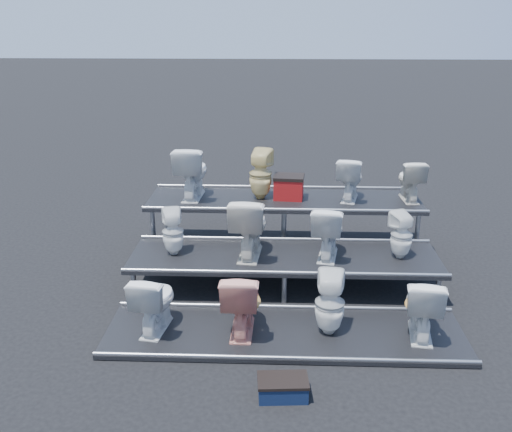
{
  "coord_description": "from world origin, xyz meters",
  "views": [
    {
      "loc": [
        -0.1,
        -7.16,
        3.61
      ],
      "look_at": [
        -0.39,
        0.1,
        0.99
      ],
      "focal_mm": 40.0,
      "sensor_mm": 36.0,
      "label": 1
    }
  ],
  "objects_px": {
    "toilet_0": "(154,301)",
    "toilet_11": "(410,180)",
    "red_crate": "(289,188)",
    "toilet_8": "(192,172)",
    "toilet_3": "(422,305)",
    "toilet_7": "(401,235)",
    "toilet_6": "(328,231)",
    "toilet_4": "(173,232)",
    "toilet_2": "(330,303)",
    "toilet_10": "(350,178)",
    "toilet_5": "(249,226)",
    "step_stool": "(283,389)",
    "toilet_9": "(261,174)",
    "toilet_1": "(241,301)"
  },
  "relations": [
    {
      "from": "toilet_3",
      "to": "toilet_4",
      "type": "relative_size",
      "value": 1.17
    },
    {
      "from": "toilet_6",
      "to": "toilet_9",
      "type": "distance_m",
      "value": 1.66
    },
    {
      "from": "toilet_2",
      "to": "toilet_10",
      "type": "relative_size",
      "value": 1.14
    },
    {
      "from": "toilet_4",
      "to": "step_stool",
      "type": "relative_size",
      "value": 1.34
    },
    {
      "from": "toilet_4",
      "to": "toilet_10",
      "type": "xyz_separation_m",
      "value": [
        2.52,
        1.3,
        0.41
      ]
    },
    {
      "from": "toilet_5",
      "to": "toilet_7",
      "type": "distance_m",
      "value": 2.05
    },
    {
      "from": "toilet_2",
      "to": "red_crate",
      "type": "relative_size",
      "value": 1.73
    },
    {
      "from": "toilet_2",
      "to": "toilet_5",
      "type": "distance_m",
      "value": 1.7
    },
    {
      "from": "toilet_0",
      "to": "toilet_8",
      "type": "xyz_separation_m",
      "value": [
        0.09,
        2.6,
        0.85
      ]
    },
    {
      "from": "toilet_9",
      "to": "toilet_3",
      "type": "bearing_deg",
      "value": 141.59
    },
    {
      "from": "toilet_8",
      "to": "toilet_11",
      "type": "height_order",
      "value": "toilet_8"
    },
    {
      "from": "toilet_1",
      "to": "toilet_3",
      "type": "bearing_deg",
      "value": -178.59
    },
    {
      "from": "toilet_3",
      "to": "step_stool",
      "type": "height_order",
      "value": "toilet_3"
    },
    {
      "from": "toilet_8",
      "to": "toilet_11",
      "type": "bearing_deg",
      "value": -176.55
    },
    {
      "from": "toilet_0",
      "to": "toilet_11",
      "type": "relative_size",
      "value": 1.14
    },
    {
      "from": "toilet_4",
      "to": "step_stool",
      "type": "height_order",
      "value": "toilet_4"
    },
    {
      "from": "step_stool",
      "to": "toilet_3",
      "type": "bearing_deg",
      "value": 31.22
    },
    {
      "from": "toilet_6",
      "to": "red_crate",
      "type": "height_order",
      "value": "toilet_6"
    },
    {
      "from": "toilet_4",
      "to": "toilet_10",
      "type": "distance_m",
      "value": 2.87
    },
    {
      "from": "toilet_10",
      "to": "step_stool",
      "type": "distance_m",
      "value": 4.02
    },
    {
      "from": "toilet_1",
      "to": "toilet_3",
      "type": "relative_size",
      "value": 1.04
    },
    {
      "from": "toilet_6",
      "to": "toilet_8",
      "type": "bearing_deg",
      "value": -22.92
    },
    {
      "from": "toilet_7",
      "to": "toilet_11",
      "type": "relative_size",
      "value": 1.01
    },
    {
      "from": "toilet_1",
      "to": "red_crate",
      "type": "distance_m",
      "value": 2.72
    },
    {
      "from": "toilet_10",
      "to": "toilet_11",
      "type": "distance_m",
      "value": 0.91
    },
    {
      "from": "toilet_8",
      "to": "toilet_0",
      "type": "bearing_deg",
      "value": 91.44
    },
    {
      "from": "toilet_0",
      "to": "red_crate",
      "type": "xyz_separation_m",
      "value": [
        1.59,
        2.6,
        0.6
      ]
    },
    {
      "from": "toilet_5",
      "to": "red_crate",
      "type": "height_order",
      "value": "toilet_5"
    },
    {
      "from": "toilet_5",
      "to": "red_crate",
      "type": "bearing_deg",
      "value": -107.63
    },
    {
      "from": "toilet_5",
      "to": "toilet_10",
      "type": "distance_m",
      "value": 2.0
    },
    {
      "from": "toilet_7",
      "to": "toilet_10",
      "type": "height_order",
      "value": "toilet_10"
    },
    {
      "from": "toilet_7",
      "to": "toilet_9",
      "type": "relative_size",
      "value": 0.83
    },
    {
      "from": "toilet_7",
      "to": "red_crate",
      "type": "bearing_deg",
      "value": -64.67
    },
    {
      "from": "toilet_4",
      "to": "toilet_9",
      "type": "bearing_deg",
      "value": -145.95
    },
    {
      "from": "toilet_1",
      "to": "toilet_6",
      "type": "bearing_deg",
      "value": -128.43
    },
    {
      "from": "toilet_11",
      "to": "step_stool",
      "type": "relative_size",
      "value": 1.33
    },
    {
      "from": "toilet_0",
      "to": "toilet_11",
      "type": "distance_m",
      "value": 4.38
    },
    {
      "from": "toilet_5",
      "to": "toilet_11",
      "type": "relative_size",
      "value": 1.33
    },
    {
      "from": "toilet_8",
      "to": "toilet_9",
      "type": "relative_size",
      "value": 1.06
    },
    {
      "from": "toilet_4",
      "to": "toilet_11",
      "type": "distance_m",
      "value": 3.69
    },
    {
      "from": "toilet_2",
      "to": "toilet_11",
      "type": "relative_size",
      "value": 1.2
    },
    {
      "from": "toilet_8",
      "to": "toilet_11",
      "type": "distance_m",
      "value": 3.35
    },
    {
      "from": "toilet_7",
      "to": "toilet_8",
      "type": "height_order",
      "value": "toilet_8"
    },
    {
      "from": "red_crate",
      "to": "toilet_0",
      "type": "bearing_deg",
      "value": -115.92
    },
    {
      "from": "toilet_5",
      "to": "step_stool",
      "type": "bearing_deg",
      "value": 105.73
    },
    {
      "from": "toilet_4",
      "to": "toilet_6",
      "type": "xyz_separation_m",
      "value": [
        2.1,
        0.0,
        0.05
      ]
    },
    {
      "from": "toilet_5",
      "to": "toilet_7",
      "type": "relative_size",
      "value": 1.32
    },
    {
      "from": "toilet_8",
      "to": "toilet_10",
      "type": "height_order",
      "value": "toilet_8"
    },
    {
      "from": "toilet_0",
      "to": "toilet_2",
      "type": "relative_size",
      "value": 0.95
    },
    {
      "from": "toilet_3",
      "to": "toilet_7",
      "type": "height_order",
      "value": "toilet_7"
    }
  ]
}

